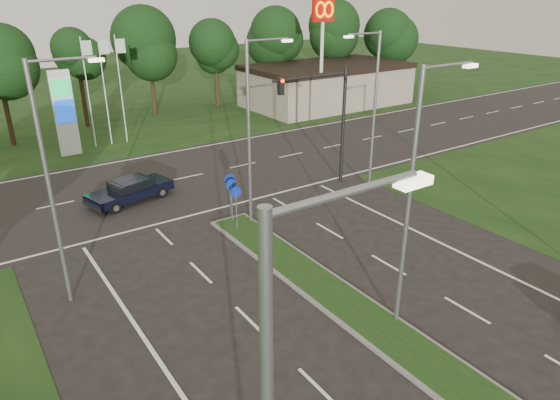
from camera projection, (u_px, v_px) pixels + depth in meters
verge_far at (61, 98)px, 54.76m from camera, size 160.00×50.00×0.02m
cross_road at (174, 180)px, 31.17m from camera, size 160.00×12.00×0.02m
median_kerb at (424, 361)px, 15.93m from camera, size 2.00×26.00×0.12m
commercial_building at (327, 85)px, 50.94m from camera, size 16.00×9.00×4.00m
streetlight_median_near at (414, 189)px, 16.02m from camera, size 2.53×0.22×9.00m
streetlight_median_far at (252, 125)px, 23.63m from camera, size 2.53×0.22×9.00m
streetlight_left_far at (53, 175)px, 17.28m from camera, size 2.53×0.22×9.00m
streetlight_right_far at (372, 105)px, 27.67m from camera, size 2.53×0.22×9.00m
traffic_signal at (327, 110)px, 28.52m from camera, size 5.10×0.42×7.00m
median_signs at (232, 193)px, 24.72m from camera, size 1.16×1.76×2.38m
gas_pylon at (68, 110)px, 34.85m from camera, size 5.80×1.26×8.00m
mcdonalds_sign at (323, 27)px, 43.46m from camera, size 2.20×0.47×10.40m
treeline_far at (90, 45)px, 40.69m from camera, size 6.00×6.00×9.90m
navy_sedan at (130, 190)px, 27.84m from camera, size 4.94×2.94×1.27m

